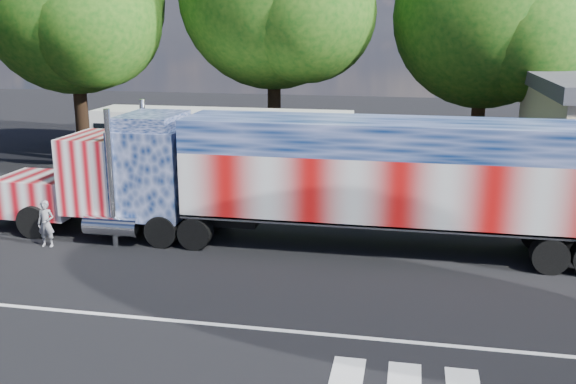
% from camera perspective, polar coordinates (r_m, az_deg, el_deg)
% --- Properties ---
extents(ground, '(100.00, 100.00, 0.00)m').
position_cam_1_polar(ground, '(18.83, -1.77, -7.89)').
color(ground, black).
extents(lane_markings, '(30.00, 2.67, 0.01)m').
position_cam_1_polar(lane_markings, '(15.19, 1.46, -13.72)').
color(lane_markings, silver).
rests_on(lane_markings, ground).
extents(semi_truck, '(21.64, 3.42, 4.61)m').
position_cam_1_polar(semi_truck, '(21.12, 2.69, 1.39)').
color(semi_truck, black).
rests_on(semi_truck, ground).
extents(coach_bus, '(11.79, 2.74, 3.43)m').
position_cam_1_polar(coach_bus, '(29.70, -5.81, 4.04)').
color(coach_bus, silver).
rests_on(coach_bus, ground).
extents(woman, '(0.59, 0.40, 1.59)m').
position_cam_1_polar(woman, '(22.85, -20.72, -2.65)').
color(woman, slate).
rests_on(woman, ground).
extents(tree_nw_a, '(9.91, 9.44, 13.08)m').
position_cam_1_polar(tree_nw_a, '(35.91, -18.43, 15.70)').
color(tree_nw_a, black).
rests_on(tree_nw_a, ground).
extents(tree_ne_a, '(9.65, 9.19, 12.20)m').
position_cam_1_polar(tree_ne_a, '(34.72, 17.40, 14.60)').
color(tree_ne_a, black).
rests_on(tree_ne_a, ground).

